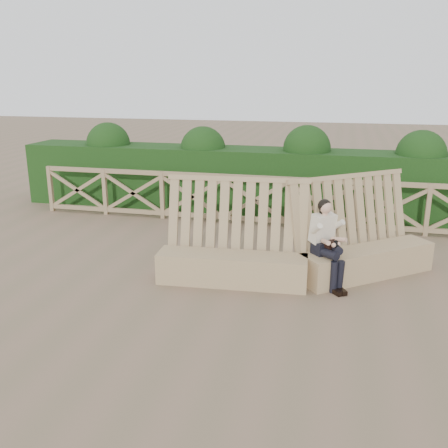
# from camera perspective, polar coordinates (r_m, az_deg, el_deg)

# --- Properties ---
(ground) EXTENTS (60.00, 60.00, 0.00)m
(ground) POSITION_cam_1_polar(r_m,az_deg,el_deg) (7.89, -1.12, -7.06)
(ground) COLOR brown
(ground) RESTS_ON ground
(bench) EXTENTS (4.36, 2.26, 1.62)m
(bench) POSITION_cam_1_polar(r_m,az_deg,el_deg) (8.14, 8.66, -3.41)
(bench) COLOR #988057
(bench) RESTS_ON ground
(woman) EXTENTS (0.67, 0.77, 1.36)m
(woman) POSITION_cam_1_polar(r_m,az_deg,el_deg) (7.84, 11.66, -1.69)
(woman) COLOR black
(woman) RESTS_ON ground
(guardrail) EXTENTS (10.10, 0.09, 1.10)m
(guardrail) POSITION_cam_1_polar(r_m,az_deg,el_deg) (10.96, 3.48, 2.76)
(guardrail) COLOR #88734F
(guardrail) RESTS_ON ground
(hedge) EXTENTS (12.00, 1.20, 1.50)m
(hedge) POSITION_cam_1_polar(r_m,az_deg,el_deg) (12.08, 4.51, 4.97)
(hedge) COLOR black
(hedge) RESTS_ON ground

